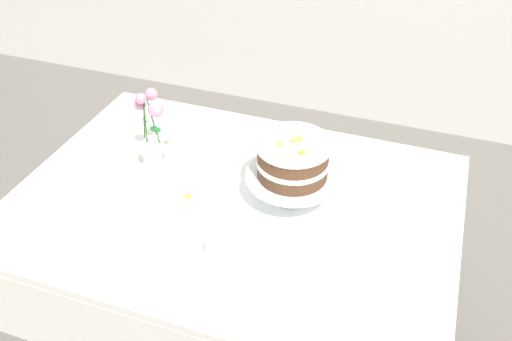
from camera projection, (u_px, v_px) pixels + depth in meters
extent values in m
plane|color=#666059|center=(238.00, 341.00, 2.20)|extent=(12.00, 12.00, 0.00)
cube|color=white|center=(234.00, 203.00, 1.76)|extent=(1.40, 1.00, 0.03)
cylinder|color=brown|center=(27.00, 320.00, 1.85)|extent=(0.06, 0.06, 0.71)
cylinder|color=brown|center=(144.00, 182.00, 2.45)|extent=(0.06, 0.06, 0.71)
cylinder|color=brown|center=(418.00, 247.00, 2.12)|extent=(0.06, 0.06, 0.71)
cube|color=white|center=(291.00, 199.00, 1.75)|extent=(0.32, 0.32, 0.00)
cylinder|color=silver|center=(291.00, 198.00, 1.75)|extent=(0.11, 0.11, 0.01)
cylinder|color=silver|center=(292.00, 187.00, 1.72)|extent=(0.03, 0.03, 0.07)
cylinder|color=silver|center=(292.00, 176.00, 1.70)|extent=(0.29, 0.29, 0.01)
cylinder|color=brown|center=(292.00, 169.00, 1.68)|extent=(0.22, 0.22, 0.04)
cylinder|color=white|center=(293.00, 161.00, 1.66)|extent=(0.22, 0.22, 0.02)
cylinder|color=brown|center=(293.00, 153.00, 1.64)|extent=(0.22, 0.22, 0.04)
cylinder|color=white|center=(294.00, 144.00, 1.62)|extent=(0.23, 0.23, 0.02)
ellipsoid|color=yellow|center=(280.00, 144.00, 1.60)|extent=(0.03, 0.03, 0.00)
ellipsoid|color=yellow|center=(300.00, 138.00, 1.63)|extent=(0.03, 0.04, 0.00)
ellipsoid|color=pink|center=(274.00, 148.00, 1.59)|extent=(0.03, 0.03, 0.01)
ellipsoid|color=orange|center=(294.00, 140.00, 1.62)|extent=(0.03, 0.02, 0.01)
ellipsoid|color=orange|center=(302.00, 152.00, 1.57)|extent=(0.02, 0.03, 0.01)
ellipsoid|color=pink|center=(277.00, 129.00, 1.67)|extent=(0.04, 0.04, 0.01)
cylinder|color=silver|center=(153.00, 156.00, 1.89)|extent=(0.07, 0.07, 0.06)
cone|color=silver|center=(151.00, 142.00, 1.86)|extent=(0.10, 0.10, 0.05)
cylinder|color=#2D6028|center=(155.00, 126.00, 1.81)|extent=(0.03, 0.01, 0.13)
sphere|color=pink|center=(156.00, 109.00, 1.76)|extent=(0.05, 0.05, 0.05)
ellipsoid|color=#236B2D|center=(155.00, 129.00, 1.81)|extent=(0.05, 0.02, 0.02)
cylinder|color=#2D6028|center=(152.00, 117.00, 1.83)|extent=(0.01, 0.03, 0.15)
sphere|color=pink|center=(151.00, 94.00, 1.79)|extent=(0.04, 0.04, 0.04)
cylinder|color=#2D6028|center=(144.00, 122.00, 1.82)|extent=(0.02, 0.01, 0.13)
sphere|color=pink|center=(140.00, 104.00, 1.79)|extent=(0.04, 0.04, 0.04)
ellipsoid|color=#236B2D|center=(145.00, 120.00, 1.81)|extent=(0.05, 0.03, 0.02)
cylinder|color=#2D6028|center=(145.00, 120.00, 1.79)|extent=(0.01, 0.02, 0.17)
sphere|color=pink|center=(141.00, 98.00, 1.74)|extent=(0.04, 0.04, 0.04)
cylinder|color=white|center=(218.00, 254.00, 1.56)|extent=(0.12, 0.12, 0.01)
cylinder|color=white|center=(218.00, 247.00, 1.54)|extent=(0.07, 0.07, 0.05)
torus|color=white|center=(233.00, 251.00, 1.53)|extent=(0.03, 0.01, 0.03)
ellipsoid|color=#E56B51|center=(165.00, 143.00, 2.01)|extent=(0.04, 0.04, 0.00)
ellipsoid|color=pink|center=(87.00, 172.00, 1.87)|extent=(0.03, 0.04, 0.00)
ellipsoid|color=yellow|center=(189.00, 196.00, 1.76)|extent=(0.04, 0.03, 0.01)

